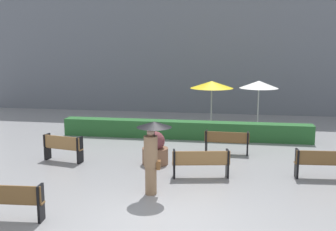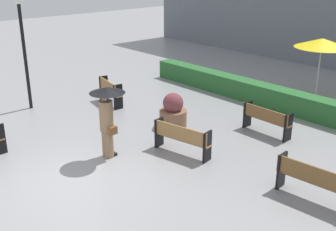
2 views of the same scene
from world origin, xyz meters
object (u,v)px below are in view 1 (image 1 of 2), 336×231
bench_far_right (325,162)px  bench_far_left (63,146)px  pedestrian_with_umbrella (152,148)px  bench_back_row (227,141)px  bench_mid_center (201,162)px  bench_near_left (6,199)px  planter_pot (155,150)px  patio_umbrella_yellow (212,85)px  patio_umbrella_white (259,85)px

bench_far_right → bench_far_left: bench_far_left is taller
bench_far_left → pedestrian_with_umbrella: (3.83, -2.67, 0.78)m
bench_far_right → pedestrian_with_umbrella: (-5.03, -2.19, 0.79)m
bench_far_left → bench_back_row: bench_far_left is taller
bench_mid_center → bench_far_right: bearing=8.1°
bench_near_left → bench_far_left: bearing=98.9°
bench_far_left → pedestrian_with_umbrella: pedestrian_with_umbrella is taller
planter_pot → patio_umbrella_yellow: patio_umbrella_yellow is taller
pedestrian_with_umbrella → planter_pot: 3.06m
bench_far_left → patio_umbrella_white: 9.73m
bench_near_left → patio_umbrella_yellow: patio_umbrella_yellow is taller
bench_near_left → pedestrian_with_umbrella: pedestrian_with_umbrella is taller
bench_back_row → patio_umbrella_yellow: 5.00m
bench_far_left → bench_far_right: bearing=-3.1°
bench_far_right → bench_near_left: bearing=-151.0°
bench_mid_center → bench_far_left: 5.14m
patio_umbrella_yellow → bench_far_left: bearing=-126.4°
bench_far_right → patio_umbrella_white: 7.29m
bench_near_left → bench_far_left: (-0.78, 4.95, 0.02)m
patio_umbrella_white → bench_near_left: bearing=-119.3°
pedestrian_with_umbrella → patio_umbrella_yellow: 9.40m
patio_umbrella_yellow → bench_near_left: bearing=-109.5°
bench_far_right → bench_far_left: bearing=176.9°
bench_far_left → planter_pot: bearing=4.0°
bench_back_row → pedestrian_with_umbrella: bearing=-112.5°
planter_pot → pedestrian_with_umbrella: bearing=-80.2°
pedestrian_with_umbrella → bench_back_row: bearing=67.5°
bench_mid_center → planter_pot: planter_pot is taller
bench_far_left → planter_pot: 3.34m
patio_umbrella_yellow → bench_mid_center: bearing=-88.9°
planter_pot → patio_umbrella_yellow: bearing=76.3°
pedestrian_with_umbrella → patio_umbrella_white: 9.69m
bench_mid_center → patio_umbrella_white: (2.09, 7.41, 1.75)m
bench_mid_center → bench_near_left: (-4.26, -3.93, 0.02)m
bench_near_left → planter_pot: size_ratio=1.54×
bench_back_row → pedestrian_with_umbrella: 5.13m
bench_back_row → patio_umbrella_white: 4.92m
bench_far_right → bench_mid_center: bearing=-171.9°
bench_far_right → patio_umbrella_white: patio_umbrella_white is taller
bench_mid_center → patio_umbrella_yellow: patio_umbrella_yellow is taller
bench_far_right → planter_pot: planter_pot is taller
bench_far_right → patio_umbrella_yellow: (-3.97, 7.10, 1.67)m
bench_back_row → patio_umbrella_white: (1.36, 4.39, 1.75)m
bench_mid_center → pedestrian_with_umbrella: size_ratio=0.88×
planter_pot → bench_far_left: bearing=-176.0°
bench_mid_center → bench_back_row: 3.11m
bench_near_left → bench_back_row: bench_near_left is taller
bench_mid_center → bench_far_left: size_ratio=1.19×
bench_far_right → bench_far_left: (-8.85, 0.47, 0.01)m
patio_umbrella_yellow → patio_umbrella_white: 2.26m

